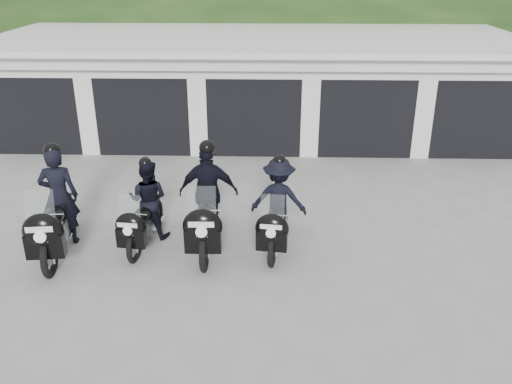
{
  "coord_description": "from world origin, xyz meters",
  "views": [
    {
      "loc": [
        0.5,
        -9.06,
        5.24
      ],
      "look_at": [
        0.21,
        0.5,
        1.05
      ],
      "focal_mm": 38.0,
      "sensor_mm": 36.0,
      "label": 1
    }
  ],
  "objects_px": {
    "police_bike_a": "(56,211)",
    "police_bike_d": "(278,206)",
    "police_bike_b": "(146,206)",
    "police_bike_c": "(208,201)"
  },
  "relations": [
    {
      "from": "police_bike_b",
      "to": "police_bike_d",
      "type": "height_order",
      "value": "police_bike_d"
    },
    {
      "from": "police_bike_b",
      "to": "police_bike_d",
      "type": "relative_size",
      "value": 0.95
    },
    {
      "from": "police_bike_a",
      "to": "police_bike_c",
      "type": "xyz_separation_m",
      "value": [
        2.81,
        0.41,
        0.05
      ]
    },
    {
      "from": "police_bike_a",
      "to": "police_bike_c",
      "type": "relative_size",
      "value": 1.0
    },
    {
      "from": "police_bike_b",
      "to": "police_bike_c",
      "type": "height_order",
      "value": "police_bike_c"
    },
    {
      "from": "police_bike_a",
      "to": "police_bike_d",
      "type": "distance_m",
      "value": 4.19
    },
    {
      "from": "police_bike_d",
      "to": "police_bike_a",
      "type": "bearing_deg",
      "value": -166.88
    },
    {
      "from": "police_bike_a",
      "to": "police_bike_d",
      "type": "relative_size",
      "value": 1.16
    },
    {
      "from": "police_bike_b",
      "to": "police_bike_c",
      "type": "distance_m",
      "value": 1.24
    },
    {
      "from": "police_bike_c",
      "to": "police_bike_d",
      "type": "xyz_separation_m",
      "value": [
        1.35,
        0.05,
        -0.12
      ]
    }
  ]
}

